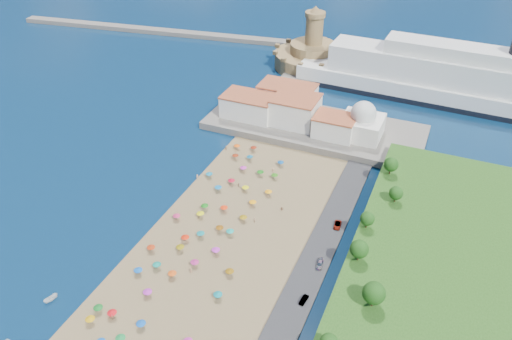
% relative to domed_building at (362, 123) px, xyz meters
% --- Properties ---
extents(ground, '(700.00, 700.00, 0.00)m').
position_rel_domed_building_xyz_m(ground, '(-30.00, -71.00, -8.97)').
color(ground, '#071938').
rests_on(ground, ground).
extents(terrace, '(90.00, 36.00, 3.00)m').
position_rel_domed_building_xyz_m(terrace, '(-20.00, 2.00, -7.47)').
color(terrace, '#59544C').
rests_on(terrace, ground).
extents(jetty, '(18.00, 70.00, 2.40)m').
position_rel_domed_building_xyz_m(jetty, '(-42.00, 37.00, -7.77)').
color(jetty, '#59544C').
rests_on(jetty, ground).
extents(breakwater, '(199.03, 34.77, 2.60)m').
position_rel_domed_building_xyz_m(breakwater, '(-140.00, 82.00, -7.67)').
color(breakwater, '#59544C').
rests_on(breakwater, ground).
extents(waterfront_buildings, '(57.00, 29.00, 11.00)m').
position_rel_domed_building_xyz_m(waterfront_buildings, '(-33.05, 2.64, -1.10)').
color(waterfront_buildings, silver).
rests_on(waterfront_buildings, terrace).
extents(domed_building, '(16.00, 16.00, 15.00)m').
position_rel_domed_building_xyz_m(domed_building, '(0.00, 0.00, 0.00)').
color(domed_building, silver).
rests_on(domed_building, terrace).
extents(fortress, '(40.00, 40.00, 32.40)m').
position_rel_domed_building_xyz_m(fortress, '(-42.00, 67.00, -2.29)').
color(fortress, olive).
rests_on(fortress, ground).
extents(cruise_ship, '(151.74, 27.98, 33.00)m').
position_rel_domed_building_xyz_m(cruise_ship, '(32.31, 52.78, 0.80)').
color(cruise_ship, black).
rests_on(cruise_ship, ground).
extents(beach_parasols, '(31.15, 114.07, 2.20)m').
position_rel_domed_building_xyz_m(beach_parasols, '(-31.43, -81.86, -6.83)').
color(beach_parasols, gray).
rests_on(beach_parasols, beach).
extents(beachgoers, '(35.79, 91.84, 1.88)m').
position_rel_domed_building_xyz_m(beachgoers, '(-30.76, -65.86, -7.86)').
color(beachgoers, tan).
rests_on(beachgoers, beach).
extents(moored_boats, '(4.20, 19.57, 1.56)m').
position_rel_domed_building_xyz_m(moored_boats, '(-55.87, -121.81, -8.21)').
color(moored_boats, white).
rests_on(moored_boats, ground).
extents(parked_cars, '(2.65, 61.28, 1.35)m').
position_rel_domed_building_xyz_m(parked_cars, '(6.00, -78.90, -7.63)').
color(parked_cars, gray).
rests_on(parked_cars, promenade).
extents(hillside_trees, '(13.59, 110.90, 7.47)m').
position_rel_domed_building_xyz_m(hillside_trees, '(18.14, -81.34, 0.96)').
color(hillside_trees, '#382314').
rests_on(hillside_trees, hillside).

